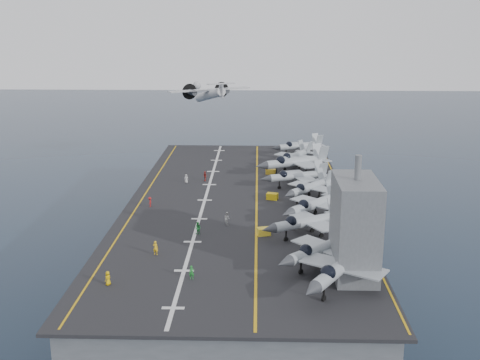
{
  "coord_description": "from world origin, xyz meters",
  "views": [
    {
      "loc": [
        3.09,
        -99.33,
        41.13
      ],
      "look_at": [
        0.0,
        4.0,
        13.0
      ],
      "focal_mm": 45.0,
      "sensor_mm": 36.0,
      "label": 1
    }
  ],
  "objects_px": {
    "island_superstructure": "(355,216)",
    "tow_cart_a": "(264,231)",
    "fighter_jet_0": "(341,266)",
    "transport_plane": "(210,95)"
  },
  "relations": [
    {
      "from": "fighter_jet_0",
      "to": "transport_plane",
      "type": "height_order",
      "value": "transport_plane"
    },
    {
      "from": "island_superstructure",
      "to": "tow_cart_a",
      "type": "height_order",
      "value": "island_superstructure"
    },
    {
      "from": "tow_cart_a",
      "to": "fighter_jet_0",
      "type": "bearing_deg",
      "value": -62.87
    },
    {
      "from": "island_superstructure",
      "to": "fighter_jet_0",
      "type": "relative_size",
      "value": 0.82
    },
    {
      "from": "island_superstructure",
      "to": "transport_plane",
      "type": "distance_m",
      "value": 89.72
    },
    {
      "from": "tow_cart_a",
      "to": "transport_plane",
      "type": "bearing_deg",
      "value": 100.44
    },
    {
      "from": "island_superstructure",
      "to": "transport_plane",
      "type": "bearing_deg",
      "value": 105.8
    },
    {
      "from": "island_superstructure",
      "to": "tow_cart_a",
      "type": "xyz_separation_m",
      "value": [
        -10.93,
        13.07,
        -6.94
      ]
    },
    {
      "from": "island_superstructure",
      "to": "tow_cart_a",
      "type": "distance_m",
      "value": 18.4
    },
    {
      "from": "fighter_jet_0",
      "to": "island_superstructure",
      "type": "bearing_deg",
      "value": 62.56
    }
  ]
}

